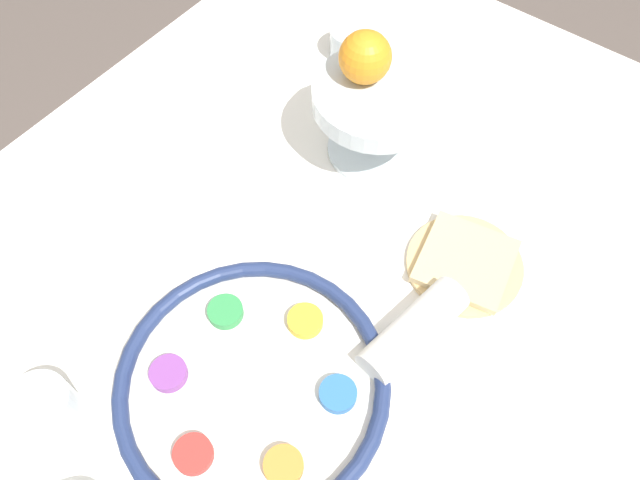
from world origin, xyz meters
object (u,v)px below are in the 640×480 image
at_px(bread_plate, 465,263).
at_px(napkin_roll, 413,331).
at_px(orange_fruit, 365,57).
at_px(seder_plate, 253,384).
at_px(cup_near, 44,409).
at_px(cup_far, 352,43).
at_px(fruit_stand, 377,105).

height_order(bread_plate, napkin_roll, napkin_roll).
relative_size(orange_fruit, napkin_roll, 0.45).
height_order(seder_plate, cup_near, cup_near).
distance_m(napkin_roll, cup_far, 0.53).
xyz_separation_m(fruit_stand, cup_far, (0.15, 0.15, -0.07)).
xyz_separation_m(orange_fruit, bread_plate, (-0.10, -0.25, -0.16)).
xyz_separation_m(orange_fruit, cup_near, (-0.58, 0.04, -0.14)).
bearing_deg(seder_plate, orange_fruit, 17.58).
relative_size(cup_near, cup_far, 1.00).
bearing_deg(orange_fruit, bread_plate, -111.88).
relative_size(bread_plate, cup_far, 2.10).
distance_m(fruit_stand, orange_fruit, 0.07).
bearing_deg(orange_fruit, fruit_stand, -98.98).
distance_m(fruit_stand, bread_plate, 0.25).
xyz_separation_m(bread_plate, cup_far, (0.25, 0.37, 0.02)).
distance_m(fruit_stand, cup_near, 0.58).
distance_m(fruit_stand, napkin_roll, 0.32).
relative_size(bread_plate, cup_near, 2.10).
height_order(fruit_stand, cup_far, fruit_stand).
bearing_deg(cup_far, napkin_roll, -136.21).
height_order(fruit_stand, napkin_roll, fruit_stand).
bearing_deg(seder_plate, napkin_roll, -34.60).
height_order(fruit_stand, cup_near, fruit_stand).
relative_size(fruit_stand, bread_plate, 1.17).
xyz_separation_m(fruit_stand, cup_near, (-0.57, 0.07, -0.07)).
height_order(seder_plate, cup_far, cup_far).
bearing_deg(napkin_roll, cup_near, 139.90).
xyz_separation_m(seder_plate, orange_fruit, (0.40, 0.13, 0.15)).
bearing_deg(fruit_stand, cup_near, 172.88).
xyz_separation_m(orange_fruit, napkin_roll, (-0.23, -0.25, -0.14)).
height_order(cup_near, cup_far, same).
bearing_deg(bread_plate, cup_near, 148.81).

